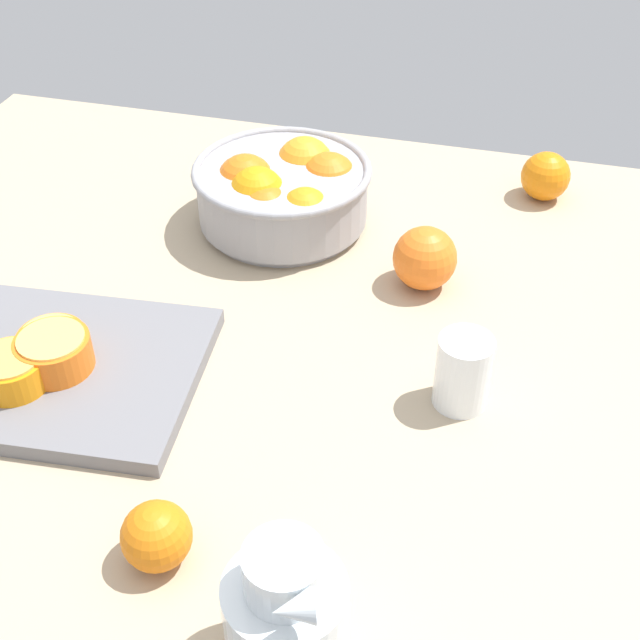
{
  "coord_description": "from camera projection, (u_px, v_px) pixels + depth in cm",
  "views": [
    {
      "loc": [
        22.97,
        -77.02,
        67.89
      ],
      "look_at": [
        3.17,
        -1.74,
        4.47
      ],
      "focal_mm": 47.47,
      "sensor_mm": 36.0,
      "label": 1
    }
  ],
  "objects": [
    {
      "name": "ground_plane",
      "position": [
        299.0,
        344.0,
        1.06
      ],
      "size": [
        143.52,
        109.08,
        3.0
      ],
      "primitive_type": "cube",
      "color": "tan"
    },
    {
      "name": "juice_glass",
      "position": [
        462.0,
        376.0,
        0.94
      ],
      "size": [
        6.2,
        6.2,
        8.92
      ],
      "color": "white",
      "rests_on": "ground_plane"
    },
    {
      "name": "loose_orange_0",
      "position": [
        157.0,
        536.0,
        0.78
      ],
      "size": [
        6.69,
        6.69,
        6.69
      ],
      "primitive_type": "sphere",
      "color": "orange",
      "rests_on": "ground_plane"
    },
    {
      "name": "loose_orange_4",
      "position": [
        425.0,
        258.0,
        1.11
      ],
      "size": [
        8.49,
        8.49,
        8.49
      ],
      "primitive_type": "sphere",
      "color": "orange",
      "rests_on": "ground_plane"
    },
    {
      "name": "cutting_board",
      "position": [
        58.0,
        369.0,
        0.99
      ],
      "size": [
        35.16,
        28.75,
        2.06
      ],
      "primitive_type": "cube",
      "rotation": [
        0.0,
        0.0,
        0.09
      ],
      "color": "slate",
      "rests_on": "ground_plane"
    },
    {
      "name": "orange_half_1",
      "position": [
        54.0,
        352.0,
        0.96
      ],
      "size": [
        8.62,
        8.62,
        4.34
      ],
      "color": "orange",
      "rests_on": "cutting_board"
    },
    {
      "name": "orange_half_0",
      "position": [
        53.0,
        345.0,
        0.98
      ],
      "size": [
        7.73,
        7.73,
        3.94
      ],
      "color": "orange",
      "rests_on": "cutting_board"
    },
    {
      "name": "juice_pitcher",
      "position": [
        286.0,
        622.0,
        0.69
      ],
      "size": [
        10.17,
        13.88,
        15.56
      ],
      "color": "white",
      "rests_on": "ground_plane"
    },
    {
      "name": "fruit_bowl",
      "position": [
        283.0,
        192.0,
        1.21
      ],
      "size": [
        25.63,
        25.63,
        11.23
      ],
      "color": "#99999E",
      "rests_on": "ground_plane"
    },
    {
      "name": "loose_orange_3",
      "position": [
        546.0,
        176.0,
        1.28
      ],
      "size": [
        7.41,
        7.41,
        7.41
      ],
      "primitive_type": "sphere",
      "color": "orange",
      "rests_on": "ground_plane"
    },
    {
      "name": "orange_half_2",
      "position": [
        12.0,
        371.0,
        0.94
      ],
      "size": [
        8.0,
        8.0,
        3.97
      ],
      "color": "orange",
      "rests_on": "cutting_board"
    }
  ]
}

